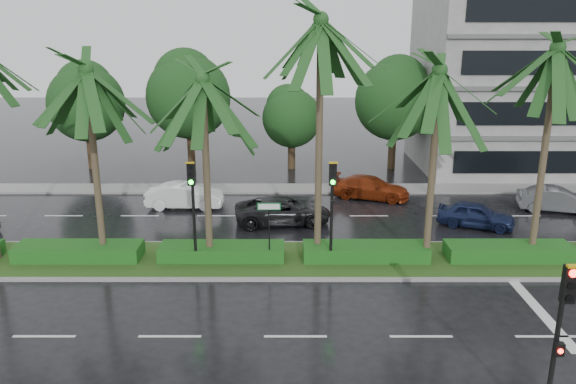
{
  "coord_description": "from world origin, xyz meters",
  "views": [
    {
      "loc": [
        -0.23,
        -20.84,
        9.39
      ],
      "look_at": [
        -0.24,
        1.5,
        2.9
      ],
      "focal_mm": 35.0,
      "sensor_mm": 36.0,
      "label": 1
    }
  ],
  "objects_px": {
    "signal_near": "(558,340)",
    "signal_median_left": "(193,198)",
    "car_darkgrey": "(283,211)",
    "car_red": "(370,188)",
    "car_white": "(185,196)",
    "street_sign": "(269,218)",
    "car_blue": "(476,215)",
    "car_grey": "(557,200)"
  },
  "relations": [
    {
      "from": "signal_near",
      "to": "signal_median_left",
      "type": "bearing_deg",
      "value": 135.91
    },
    {
      "from": "car_darkgrey",
      "to": "car_red",
      "type": "xyz_separation_m",
      "value": [
        5.0,
        4.34,
        -0.02
      ]
    },
    {
      "from": "signal_near",
      "to": "car_white",
      "type": "xyz_separation_m",
      "value": [
        -11.88,
        17.79,
        -1.82
      ]
    },
    {
      "from": "signal_near",
      "to": "car_white",
      "type": "relative_size",
      "value": 1.05
    },
    {
      "from": "street_sign",
      "to": "car_darkgrey",
      "type": "xyz_separation_m",
      "value": [
        0.5,
        5.38,
        -1.46
      ]
    },
    {
      "from": "car_white",
      "to": "car_red",
      "type": "bearing_deg",
      "value": -79.94
    },
    {
      "from": "signal_median_left",
      "to": "car_blue",
      "type": "relative_size",
      "value": 1.19
    },
    {
      "from": "signal_median_left",
      "to": "street_sign",
      "type": "height_order",
      "value": "signal_median_left"
    },
    {
      "from": "signal_near",
      "to": "car_grey",
      "type": "distance_m",
      "value": 19.07
    },
    {
      "from": "signal_near",
      "to": "car_grey",
      "type": "relative_size",
      "value": 1.09
    },
    {
      "from": "car_white",
      "to": "car_red",
      "type": "distance_m",
      "value": 10.53
    },
    {
      "from": "car_darkgrey",
      "to": "car_grey",
      "type": "bearing_deg",
      "value": -89.33
    },
    {
      "from": "signal_near",
      "to": "car_white",
      "type": "height_order",
      "value": "signal_near"
    },
    {
      "from": "car_blue",
      "to": "car_red",
      "type": "bearing_deg",
      "value": 64.54
    },
    {
      "from": "signal_near",
      "to": "signal_median_left",
      "type": "distance_m",
      "value": 13.93
    },
    {
      "from": "signal_near",
      "to": "car_darkgrey",
      "type": "relative_size",
      "value": 0.91
    },
    {
      "from": "street_sign",
      "to": "car_red",
      "type": "distance_m",
      "value": 11.26
    },
    {
      "from": "signal_median_left",
      "to": "street_sign",
      "type": "bearing_deg",
      "value": 3.47
    },
    {
      "from": "car_red",
      "to": "car_grey",
      "type": "relative_size",
      "value": 1.11
    },
    {
      "from": "car_red",
      "to": "car_grey",
      "type": "height_order",
      "value": "car_grey"
    },
    {
      "from": "street_sign",
      "to": "car_darkgrey",
      "type": "height_order",
      "value": "street_sign"
    },
    {
      "from": "car_red",
      "to": "car_grey",
      "type": "distance_m",
      "value": 9.93
    },
    {
      "from": "signal_median_left",
      "to": "car_darkgrey",
      "type": "bearing_deg",
      "value": 57.82
    },
    {
      "from": "signal_median_left",
      "to": "car_red",
      "type": "bearing_deg",
      "value": 49.35
    },
    {
      "from": "street_sign",
      "to": "car_grey",
      "type": "distance_m",
      "value": 16.85
    },
    {
      "from": "signal_near",
      "to": "car_blue",
      "type": "bearing_deg",
      "value": 78.47
    },
    {
      "from": "car_darkgrey",
      "to": "car_blue",
      "type": "xyz_separation_m",
      "value": [
        9.5,
        -0.54,
        -0.04
      ]
    },
    {
      "from": "signal_near",
      "to": "street_sign",
      "type": "distance_m",
      "value": 12.11
    },
    {
      "from": "car_blue",
      "to": "signal_near",
      "type": "bearing_deg",
      "value": -169.66
    },
    {
      "from": "car_white",
      "to": "car_red",
      "type": "height_order",
      "value": "car_white"
    },
    {
      "from": "car_white",
      "to": "car_blue",
      "type": "height_order",
      "value": "car_white"
    },
    {
      "from": "car_darkgrey",
      "to": "car_blue",
      "type": "bearing_deg",
      "value": -100.0
    },
    {
      "from": "signal_near",
      "to": "car_blue",
      "type": "xyz_separation_m",
      "value": [
        3.0,
        14.71,
        -1.88
      ]
    },
    {
      "from": "car_white",
      "to": "car_darkgrey",
      "type": "bearing_deg",
      "value": -115.04
    },
    {
      "from": "signal_near",
      "to": "signal_median_left",
      "type": "height_order",
      "value": "signal_median_left"
    },
    {
      "from": "signal_median_left",
      "to": "car_darkgrey",
      "type": "relative_size",
      "value": 0.91
    },
    {
      "from": "street_sign",
      "to": "car_blue",
      "type": "height_order",
      "value": "street_sign"
    },
    {
      "from": "street_sign",
      "to": "car_darkgrey",
      "type": "bearing_deg",
      "value": 84.69
    },
    {
      "from": "signal_median_left",
      "to": "car_grey",
      "type": "distance_m",
      "value": 19.74
    },
    {
      "from": "car_darkgrey",
      "to": "signal_near",
      "type": "bearing_deg",
      "value": -163.64
    },
    {
      "from": "car_red",
      "to": "car_darkgrey",
      "type": "bearing_deg",
      "value": 149.11
    },
    {
      "from": "car_darkgrey",
      "to": "car_grey",
      "type": "height_order",
      "value": "car_darkgrey"
    }
  ]
}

